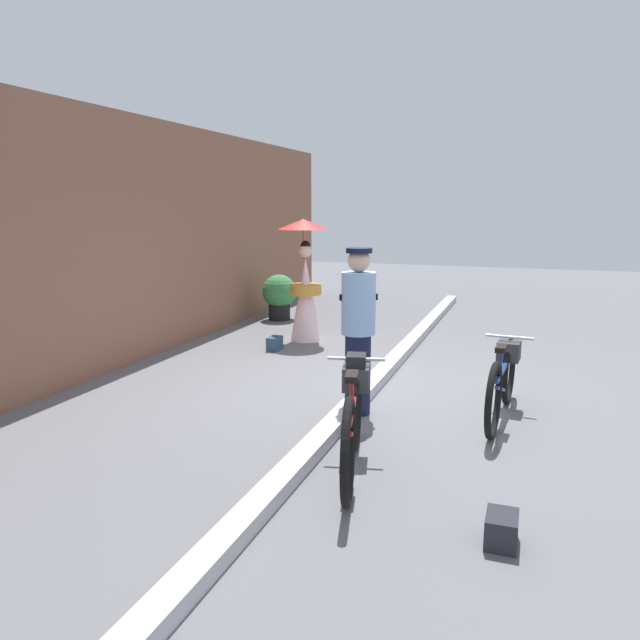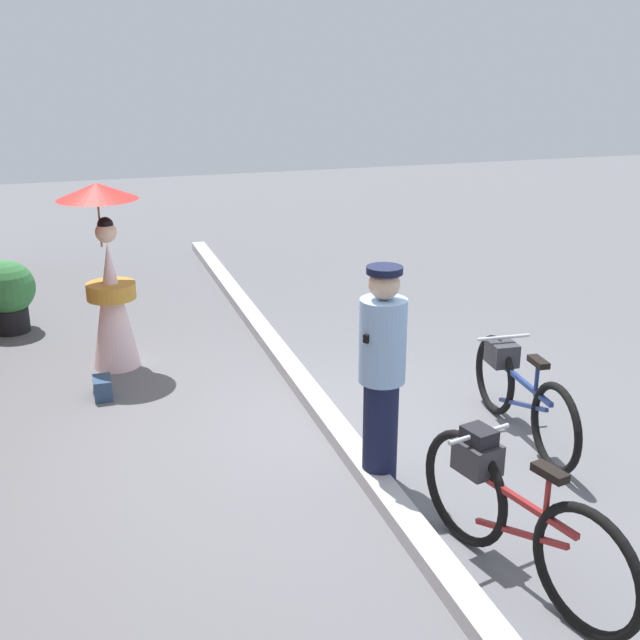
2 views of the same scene
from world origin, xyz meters
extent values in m
plane|color=slate|center=(0.00, 0.00, 0.00)|extent=(30.00, 30.00, 0.00)
cube|color=#B2B2B7|center=(0.00, 0.00, 0.06)|extent=(14.00, 0.20, 0.12)
torus|color=black|center=(-1.61, -0.30, 0.39)|extent=(0.77, 0.23, 0.78)
torus|color=black|center=(-2.60, -0.53, 0.39)|extent=(0.77, 0.23, 0.78)
cube|color=maroon|center=(-2.11, -0.42, 0.56)|extent=(0.83, 0.23, 0.04)
cube|color=maroon|center=(-2.11, -0.42, 0.34)|extent=(0.73, 0.20, 0.27)
cylinder|color=maroon|center=(-2.28, -0.46, 0.68)|extent=(0.03, 0.03, 0.32)
cube|color=black|center=(-2.28, -0.46, 0.84)|extent=(0.23, 0.14, 0.05)
cylinder|color=silver|center=(-1.71, -0.33, 0.82)|extent=(0.14, 0.47, 0.03)
cube|color=#333338|center=(-1.71, -0.33, 0.66)|extent=(0.30, 0.27, 0.20)
cube|color=black|center=(-1.71, -0.33, 0.79)|extent=(0.23, 0.20, 0.14)
torus|color=black|center=(0.07, -1.49, 0.36)|extent=(0.71, 0.12, 0.71)
torus|color=black|center=(-0.99, -1.41, 0.36)|extent=(0.71, 0.12, 0.71)
cube|color=navy|center=(-0.46, -1.45, 0.50)|extent=(0.90, 0.11, 0.04)
cube|color=navy|center=(-0.46, -1.45, 0.31)|extent=(0.78, 0.09, 0.28)
cylinder|color=navy|center=(-0.65, -1.43, 0.62)|extent=(0.03, 0.03, 0.29)
cube|color=black|center=(-0.65, -1.43, 0.76)|extent=(0.23, 0.11, 0.05)
cylinder|color=silver|center=(-0.03, -1.48, 0.75)|extent=(0.07, 0.48, 0.03)
cube|color=#333338|center=(-0.03, -1.48, 0.60)|extent=(0.28, 0.24, 0.20)
cylinder|color=#141938|center=(-0.75, -0.06, 0.41)|extent=(0.26, 0.26, 0.82)
cylinder|color=#8CB2E0|center=(-0.75, -0.06, 1.13)|extent=(0.34, 0.34, 0.62)
sphere|color=#D8B293|center=(-0.75, -0.06, 1.55)|extent=(0.22, 0.22, 0.22)
cylinder|color=black|center=(-0.75, -0.06, 1.65)|extent=(0.26, 0.26, 0.05)
cube|color=black|center=(-0.75, -0.06, 1.19)|extent=(0.21, 0.36, 0.06)
cone|color=silver|center=(2.24, 1.64, 0.65)|extent=(0.48, 0.48, 1.30)
cylinder|color=#C1842D|center=(2.24, 1.64, 0.80)|extent=(0.49, 0.49, 0.16)
sphere|color=beige|center=(2.24, 1.64, 1.40)|extent=(0.21, 0.21, 0.21)
sphere|color=black|center=(2.24, 1.64, 1.48)|extent=(0.16, 0.16, 0.16)
cylinder|color=olive|center=(2.28, 1.69, 1.53)|extent=(0.02, 0.02, 0.55)
cone|color=red|center=(2.28, 1.69, 1.80)|extent=(0.79, 0.79, 0.16)
cylinder|color=black|center=(3.68, 2.72, 0.14)|extent=(0.40, 0.40, 0.28)
sphere|color=#387F42|center=(3.68, 2.72, 0.53)|extent=(0.62, 0.62, 0.62)
sphere|color=#387F42|center=(3.83, 2.62, 0.45)|extent=(0.34, 0.34, 0.34)
cube|color=navy|center=(1.46, 1.83, 0.10)|extent=(0.26, 0.16, 0.20)
cube|color=#243951|center=(1.46, 1.78, 0.15)|extent=(0.22, 0.06, 0.07)
camera|label=1|loc=(-6.40, -1.68, 2.08)|focal=33.82mm
camera|label=2|loc=(-5.62, 1.98, 3.09)|focal=44.41mm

